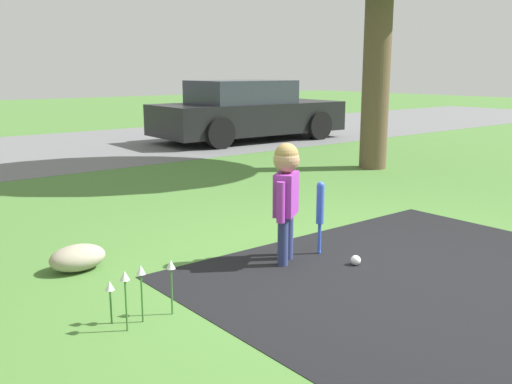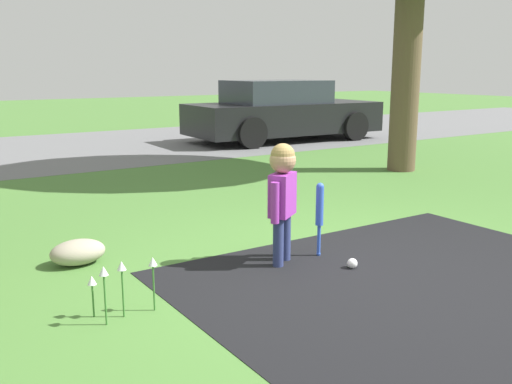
% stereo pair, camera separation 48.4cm
% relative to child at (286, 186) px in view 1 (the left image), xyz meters
% --- Properties ---
extents(ground_plane, '(60.00, 60.00, 0.00)m').
position_rel_child_xyz_m(ground_plane, '(0.23, -0.53, -0.67)').
color(ground_plane, '#477533').
extents(street_strip, '(40.00, 6.00, 0.01)m').
position_rel_child_xyz_m(street_strip, '(0.23, 8.29, -0.66)').
color(street_strip, slate).
rests_on(street_strip, ground).
extents(child, '(0.36, 0.29, 1.03)m').
position_rel_child_xyz_m(child, '(0.00, 0.00, 0.00)').
color(child, navy).
rests_on(child, ground).
extents(baseball_bat, '(0.07, 0.07, 0.66)m').
position_rel_child_xyz_m(baseball_bat, '(0.39, -0.02, -0.24)').
color(baseball_bat, blue).
rests_on(baseball_bat, ground).
extents(sports_ball, '(0.09, 0.09, 0.09)m').
position_rel_child_xyz_m(sports_ball, '(0.41, -0.43, -0.62)').
color(sports_ball, white).
rests_on(sports_ball, ground).
extents(parked_car, '(4.57, 2.14, 1.38)m').
position_rel_child_xyz_m(parked_car, '(5.09, 7.03, -0.01)').
color(parked_car, black).
rests_on(parked_car, ground).
extents(flower_bed, '(0.44, 0.23, 0.40)m').
position_rel_child_xyz_m(flower_bed, '(-1.54, -0.29, -0.36)').
color(flower_bed, '#38702D').
rests_on(flower_bed, ground).
extents(edging_rock, '(0.46, 0.32, 0.21)m').
position_rel_child_xyz_m(edging_rock, '(-1.46, 0.92, -0.56)').
color(edging_rock, '#9E937F').
rests_on(edging_rock, ground).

